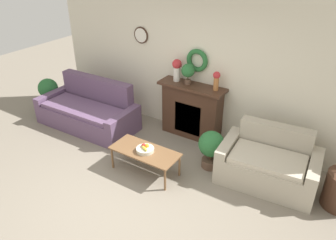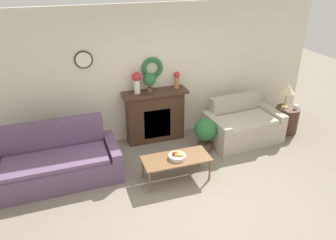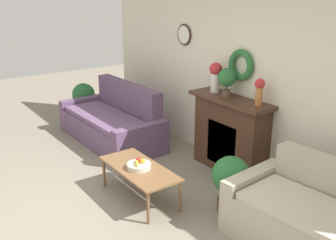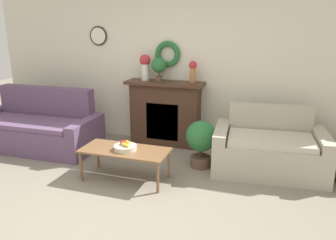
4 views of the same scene
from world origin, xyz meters
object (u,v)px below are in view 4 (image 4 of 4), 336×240
fruit_bowl (125,147)px  potted_plant_floor_by_loveseat (201,140)px  loveseat_right (269,149)px  potted_plant_on_mantel (159,66)px  coffee_table (125,152)px  fireplace (165,113)px  vase_on_mantel_left (145,65)px  vase_on_mantel_right (193,70)px  couch_left (37,128)px

fruit_bowl → potted_plant_floor_by_loveseat: (0.83, 0.71, -0.05)m
loveseat_right → fruit_bowl: size_ratio=5.32×
potted_plant_floor_by_loveseat → potted_plant_on_mantel: bearing=140.7°
coffee_table → potted_plant_floor_by_loveseat: size_ratio=1.68×
fireplace → potted_plant_on_mantel: size_ratio=3.34×
fireplace → vase_on_mantel_left: size_ratio=3.05×
coffee_table → potted_plant_on_mantel: 1.71m
loveseat_right → potted_plant_floor_by_loveseat: 0.94m
potted_plant_on_mantel → potted_plant_floor_by_loveseat: bearing=-39.3°
fruit_bowl → vase_on_mantel_right: bearing=70.7°
couch_left → potted_plant_floor_by_loveseat: couch_left is taller
fruit_bowl → potted_plant_on_mantel: size_ratio=0.76×
vase_on_mantel_right → potted_plant_floor_by_loveseat: (0.33, -0.74, -0.87)m
vase_on_mantel_right → potted_plant_on_mantel: 0.56m
loveseat_right → potted_plant_on_mantel: potted_plant_on_mantel is taller
fireplace → fruit_bowl: fireplace is taller
coffee_table → fruit_bowl: (0.01, -0.01, 0.08)m
couch_left → loveseat_right: size_ratio=1.35×
potted_plant_floor_by_loveseat → coffee_table: bearing=-140.3°
coffee_table → vase_on_mantel_right: bearing=70.2°
vase_on_mantel_left → potted_plant_floor_by_loveseat: size_ratio=0.62×
fireplace → couch_left: fireplace is taller
couch_left → vase_on_mantel_left: size_ratio=4.97×
potted_plant_on_mantel → potted_plant_floor_by_loveseat: size_ratio=0.57×
fruit_bowl → potted_plant_on_mantel: 1.67m
couch_left → potted_plant_on_mantel: potted_plant_on_mantel is taller
fireplace → vase_on_mantel_right: (0.46, 0.01, 0.73)m
couch_left → vase_on_mantel_right: 2.73m
potted_plant_on_mantel → fireplace: bearing=8.3°
coffee_table → vase_on_mantel_left: 1.75m
vase_on_mantel_right → potted_plant_floor_by_loveseat: vase_on_mantel_right is taller
couch_left → coffee_table: 2.02m
fruit_bowl → vase_on_mantel_left: 1.72m
loveseat_right → potted_plant_on_mantel: (-1.80, 0.55, 1.01)m
coffee_table → couch_left: bearing=161.0°
couch_left → vase_on_mantel_left: (1.62, 0.79, 1.00)m
fruit_bowl → vase_on_mantel_left: (-0.30, 1.45, 0.86)m
coffee_table → loveseat_right: bearing=26.3°
couch_left → fruit_bowl: (1.92, -0.66, 0.14)m
couch_left → potted_plant_floor_by_loveseat: bearing=-0.4°
coffee_table → fireplace: bearing=87.6°
loveseat_right → coffee_table: size_ratio=1.36×
potted_plant_on_mantel → couch_left: bearing=-157.7°
fruit_bowl → potted_plant_on_mantel: (-0.05, 1.43, 0.86)m
fruit_bowl → potted_plant_floor_by_loveseat: potted_plant_floor_by_loveseat is taller
couch_left → potted_plant_on_mantel: (1.87, 0.77, 1.00)m
couch_left → loveseat_right: couch_left is taller
couch_left → coffee_table: couch_left is taller
vase_on_mantel_left → potted_plant_floor_by_loveseat: bearing=-33.3°
couch_left → potted_plant_on_mantel: bearing=20.9°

